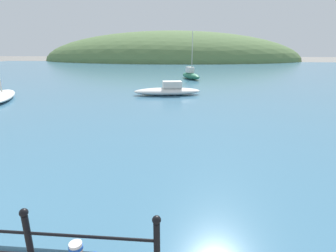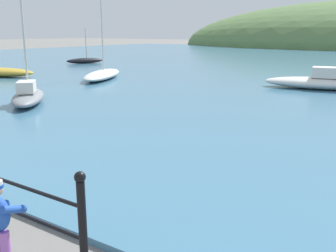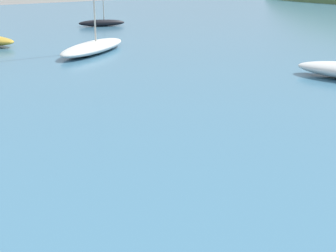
% 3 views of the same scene
% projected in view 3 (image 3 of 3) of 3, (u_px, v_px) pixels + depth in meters
% --- Properties ---
extents(boat_far_right, '(3.50, 5.01, 5.87)m').
position_uv_depth(boat_far_right, '(93.00, 46.00, 19.14)').
color(boat_far_right, silver).
rests_on(boat_far_right, water).
extents(boat_red_dinghy, '(2.00, 2.89, 2.70)m').
position_uv_depth(boat_red_dinghy, '(102.00, 23.00, 29.04)').
color(boat_red_dinghy, black).
rests_on(boat_red_dinghy, water).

